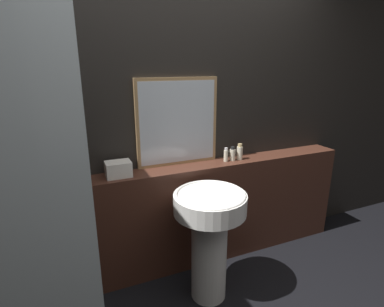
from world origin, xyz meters
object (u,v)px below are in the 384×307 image
(shampoo_bottle, at_px, (226,155))
(conditioner_bottle, at_px, (232,154))
(mirror, at_px, (178,122))
(lotion_bottle, at_px, (240,152))
(towel_stack, at_px, (118,169))
(pedestal_sink, at_px, (209,231))

(shampoo_bottle, relative_size, conditioner_bottle, 0.99)
(mirror, distance_m, lotion_bottle, 0.62)
(shampoo_bottle, distance_m, conditioner_bottle, 0.06)
(shampoo_bottle, bearing_deg, conditioner_bottle, 0.00)
(conditioner_bottle, bearing_deg, shampoo_bottle, 180.00)
(lotion_bottle, bearing_deg, conditioner_bottle, 180.00)
(towel_stack, bearing_deg, mirror, 10.70)
(towel_stack, bearing_deg, lotion_bottle, 0.00)
(mirror, relative_size, shampoo_bottle, 5.83)
(shampoo_bottle, bearing_deg, lotion_bottle, 0.00)
(mirror, distance_m, towel_stack, 0.60)
(mirror, relative_size, towel_stack, 3.81)
(mirror, distance_m, conditioner_bottle, 0.56)
(pedestal_sink, height_order, shampoo_bottle, shampoo_bottle)
(mirror, xyz_separation_m, conditioner_bottle, (0.47, -0.10, -0.30))
(mirror, bearing_deg, shampoo_bottle, -13.55)
(mirror, bearing_deg, towel_stack, -169.30)
(shampoo_bottle, bearing_deg, pedestal_sink, -130.05)
(mirror, height_order, towel_stack, mirror)
(towel_stack, relative_size, shampoo_bottle, 1.53)
(conditioner_bottle, bearing_deg, pedestal_sink, -134.69)
(pedestal_sink, xyz_separation_m, conditioner_bottle, (0.43, 0.44, 0.41))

